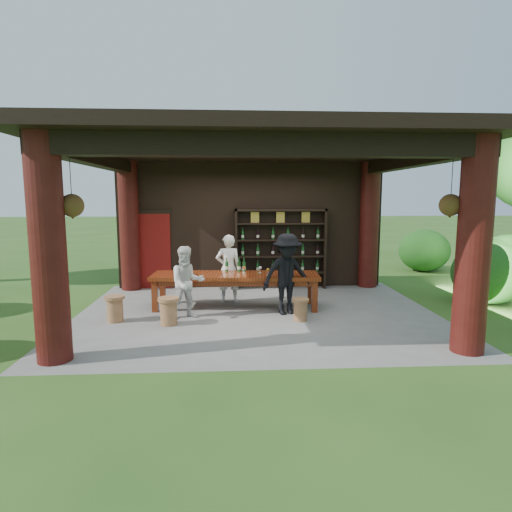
{
  "coord_description": "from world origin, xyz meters",
  "views": [
    {
      "loc": [
        -0.53,
        -8.64,
        2.41
      ],
      "look_at": [
        0.0,
        0.4,
        1.15
      ],
      "focal_mm": 30.0,
      "sensor_mm": 36.0,
      "label": 1
    }
  ],
  "objects": [
    {
      "name": "shrubs",
      "position": [
        3.12,
        1.35,
        0.55
      ],
      "size": [
        15.66,
        8.39,
        1.36
      ],
      "color": "#194C14",
      "rests_on": "ground"
    },
    {
      "name": "tasting_table",
      "position": [
        -0.44,
        0.49,
        0.64
      ],
      "size": [
        3.64,
        1.15,
        0.75
      ],
      "rotation": [
        0.0,
        0.0,
        -0.06
      ],
      "color": "#62220E",
      "rests_on": "ground"
    },
    {
      "name": "napkin_basket",
      "position": [
        -1.57,
        0.44,
        0.82
      ],
      "size": [
        0.27,
        0.2,
        0.14
      ],
      "primitive_type": "cube",
      "rotation": [
        0.0,
        0.0,
        -0.06
      ],
      "color": "#BF6672",
      "rests_on": "tasting_table"
    },
    {
      "name": "guest_woman",
      "position": [
        -1.41,
        -0.27,
        0.72
      ],
      "size": [
        0.84,
        0.74,
        1.45
      ],
      "primitive_type": "imported",
      "rotation": [
        0.0,
        0.0,
        0.31
      ],
      "color": "silver",
      "rests_on": "ground"
    },
    {
      "name": "ground",
      "position": [
        0.0,
        0.0,
        0.0
      ],
      "size": [
        90.0,
        90.0,
        0.0
      ],
      "primitive_type": "plane",
      "color": "#2D5119",
      "rests_on": "ground"
    },
    {
      "name": "table_bottles",
      "position": [
        -0.41,
        0.8,
        0.9
      ],
      "size": [
        0.47,
        0.12,
        0.31
      ],
      "color": "#194C1E",
      "rests_on": "tasting_table"
    },
    {
      "name": "stool_near_left",
      "position": [
        -1.72,
        -0.7,
        0.28
      ],
      "size": [
        0.4,
        0.4,
        0.52
      ],
      "rotation": [
        0.0,
        0.0,
        0.43
      ],
      "color": "brown",
      "rests_on": "ground"
    },
    {
      "name": "pavilion",
      "position": [
        -0.01,
        0.43,
        2.13
      ],
      "size": [
        7.5,
        6.0,
        3.6
      ],
      "color": "slate",
      "rests_on": "ground"
    },
    {
      "name": "trees",
      "position": [
        3.21,
        1.14,
        3.37
      ],
      "size": [
        21.4,
        10.06,
        4.8
      ],
      "color": "#3F2819",
      "rests_on": "ground"
    },
    {
      "name": "stool_far_left",
      "position": [
        -2.79,
        -0.43,
        0.27
      ],
      "size": [
        0.39,
        0.39,
        0.51
      ],
      "rotation": [
        0.0,
        0.0,
        -0.3
      ],
      "color": "brown",
      "rests_on": "ground"
    },
    {
      "name": "wine_shelf",
      "position": [
        0.76,
        2.45,
        1.05
      ],
      "size": [
        2.38,
        0.36,
        2.1
      ],
      "color": "black",
      "rests_on": "ground"
    },
    {
      "name": "guest_man",
      "position": [
        0.61,
        -0.06,
        0.83
      ],
      "size": [
        1.21,
        0.91,
        1.67
      ],
      "primitive_type": "imported",
      "rotation": [
        0.0,
        0.0,
        0.3
      ],
      "color": "black",
      "rests_on": "ground"
    },
    {
      "name": "stool_near_right",
      "position": [
        0.81,
        -0.58,
        0.23
      ],
      "size": [
        0.33,
        0.33,
        0.44
      ],
      "rotation": [
        0.0,
        0.0,
        -0.39
      ],
      "color": "brown",
      "rests_on": "ground"
    },
    {
      "name": "table_glasses",
      "position": [
        0.19,
        0.46,
        0.82
      ],
      "size": [
        0.97,
        0.36,
        0.15
      ],
      "color": "silver",
      "rests_on": "tasting_table"
    },
    {
      "name": "host",
      "position": [
        -0.6,
        1.05,
        0.78
      ],
      "size": [
        0.6,
        0.42,
        1.56
      ],
      "primitive_type": "imported",
      "rotation": [
        0.0,
        0.0,
        3.23
      ],
      "color": "white",
      "rests_on": "ground"
    }
  ]
}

